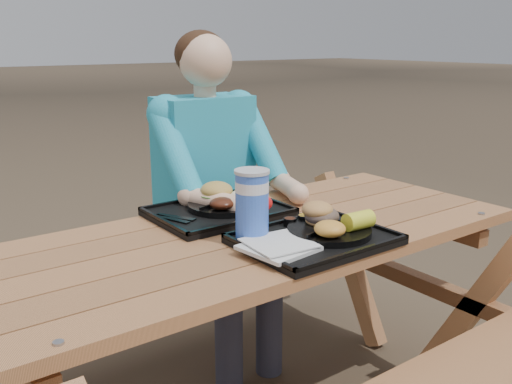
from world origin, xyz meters
TOP-DOWN VIEW (x-y plane):
  - picnic_table at (0.00, 0.00)m, footprint 1.80×1.49m
  - tray_near at (0.07, -0.20)m, footprint 0.45×0.35m
  - tray_far at (-0.01, 0.21)m, footprint 0.45×0.35m
  - plate_near at (0.13, -0.21)m, footprint 0.26×0.26m
  - plate_far at (0.02, 0.22)m, footprint 0.26×0.26m
  - napkin_stack at (-0.08, -0.22)m, footprint 0.20×0.20m
  - soda_cup at (-0.08, -0.09)m, footprint 0.10×0.10m
  - condiment_bbq at (0.08, -0.07)m, footprint 0.04×0.04m
  - condiment_mustard at (0.13, -0.09)m, footprint 0.05×0.05m
  - sandwich at (0.14, -0.15)m, footprint 0.10×0.10m
  - mac_cheese at (0.07, -0.27)m, footprint 0.09×0.09m
  - corn_cob at (0.19, -0.27)m, footprint 0.10×0.10m
  - cutlery_far at (-0.18, 0.22)m, footprint 0.09×0.14m
  - burger at (0.01, 0.26)m, footprint 0.12×0.12m
  - baked_beans at (-0.03, 0.16)m, footprint 0.09×0.09m
  - potato_salad at (0.07, 0.17)m, footprint 0.09×0.09m
  - diner at (0.16, 0.56)m, footprint 0.48×0.84m

SIDE VIEW (x-z plane):
  - picnic_table at x=0.00m, z-range 0.00..0.75m
  - diner at x=0.16m, z-range 0.00..1.28m
  - tray_near at x=0.07m, z-range 0.75..0.77m
  - tray_far at x=-0.01m, z-range 0.75..0.77m
  - cutlery_far at x=-0.18m, z-range 0.77..0.78m
  - plate_near at x=0.13m, z-range 0.77..0.79m
  - plate_far at x=0.02m, z-range 0.77..0.79m
  - napkin_stack at x=-0.08m, z-range 0.77..0.79m
  - condiment_bbq at x=0.08m, z-range 0.77..0.80m
  - condiment_mustard at x=0.13m, z-range 0.77..0.80m
  - baked_beans at x=-0.03m, z-range 0.79..0.83m
  - mac_cheese at x=0.07m, z-range 0.79..0.84m
  - potato_salad at x=0.07m, z-range 0.79..0.84m
  - corn_cob at x=0.19m, z-range 0.79..0.85m
  - burger at x=0.01m, z-range 0.79..0.90m
  - sandwich at x=0.14m, z-range 0.79..0.90m
  - soda_cup at x=-0.08m, z-range 0.77..0.97m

